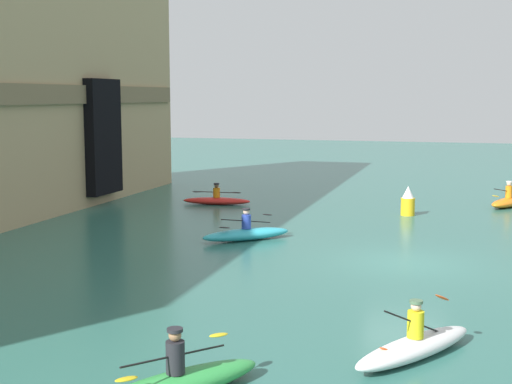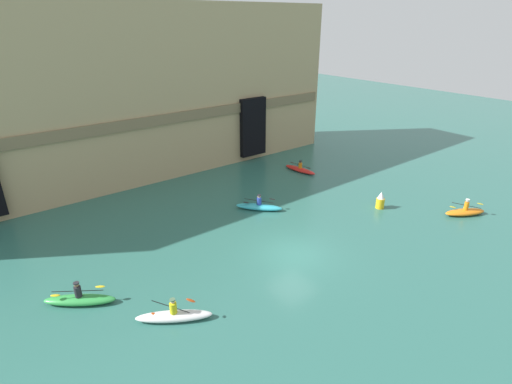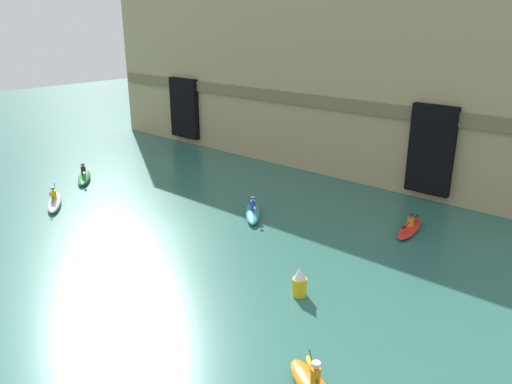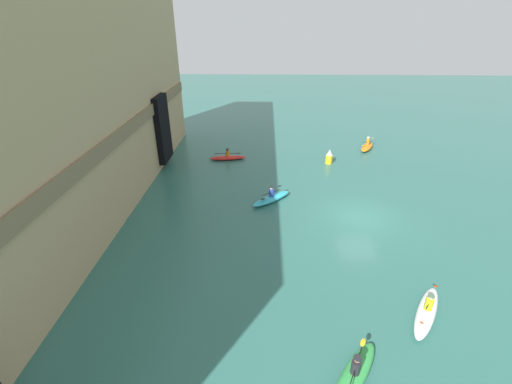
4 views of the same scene
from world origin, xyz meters
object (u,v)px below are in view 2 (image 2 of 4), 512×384
Objects in this scene: kayak_white at (174,316)px; kayak_green at (80,299)px; kayak_orange at (465,212)px; kayak_cyan at (259,207)px; marker_buoy at (380,201)px; kayak_red at (300,169)px.

kayak_green is at bearing -18.51° from kayak_white.
kayak_orange is 0.90× the size of kayak_white.
marker_buoy is (7.08, -5.11, 0.34)m from kayak_cyan.
kayak_green is at bearing 173.48° from marker_buoy.
kayak_cyan reaches higher than kayak_red.
marker_buoy is at bearing 12.21° from kayak_cyan.
kayak_cyan is at bearing 166.90° from kayak_orange.
kayak_cyan is (-7.67, -3.85, 0.04)m from kayak_red.
kayak_white is 17.21m from marker_buoy.
kayak_cyan is 8.73m from marker_buoy.
kayak_orange reaches higher than kayak_white.
marker_buoy is (20.21, -2.31, 0.33)m from kayak_green.
marker_buoy reaches higher than kayak_white.
kayak_white is 2.61× the size of marker_buoy.
kayak_green is 2.53× the size of marker_buoy.
kayak_green reaches higher than kayak_white.
kayak_red is 1.00× the size of kayak_white.
marker_buoy is at bearing -142.57° from kayak_white.
kayak_red is at bearing 131.30° from kayak_orange.
kayak_white is 12.03m from kayak_cyan.
kayak_cyan is at bearing 144.20° from marker_buoy.
kayak_orange is 21.10m from kayak_white.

